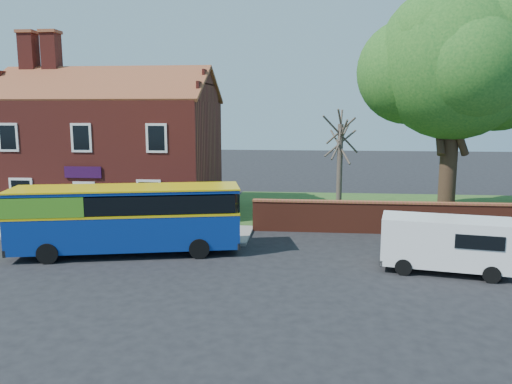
# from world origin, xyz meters

# --- Properties ---
(ground) EXTENTS (120.00, 120.00, 0.00)m
(ground) POSITION_xyz_m (0.00, 0.00, 0.00)
(ground) COLOR black
(ground) RESTS_ON ground
(pavement) EXTENTS (18.00, 3.50, 0.12)m
(pavement) POSITION_xyz_m (-7.00, 5.75, 0.06)
(pavement) COLOR gray
(pavement) RESTS_ON ground
(kerb) EXTENTS (18.00, 0.15, 0.14)m
(kerb) POSITION_xyz_m (-7.00, 4.00, 0.07)
(kerb) COLOR slate
(kerb) RESTS_ON ground
(grass_strip) EXTENTS (26.00, 12.00, 0.04)m
(grass_strip) POSITION_xyz_m (13.00, 13.00, 0.02)
(grass_strip) COLOR #426B28
(grass_strip) RESTS_ON ground
(shop_building) EXTENTS (12.30, 8.13, 10.50)m
(shop_building) POSITION_xyz_m (-7.02, 11.50, 3.41)
(shop_building) COLOR maroon
(shop_building) RESTS_ON ground
(boundary_wall) EXTENTS (22.00, 0.38, 1.60)m
(boundary_wall) POSITION_xyz_m (13.00, 7.00, 0.81)
(boundary_wall) COLOR maroon
(boundary_wall) RESTS_ON ground
(bus) EXTENTS (9.62, 4.31, 2.85)m
(bus) POSITION_xyz_m (-3.11, 2.29, 1.62)
(bus) COLOR navy
(bus) RESTS_ON ground
(van_near) EXTENTS (4.92, 2.71, 2.04)m
(van_near) POSITION_xyz_m (9.86, 1.16, 1.14)
(van_near) COLOR white
(van_near) RESTS_ON ground
(large_tree) EXTENTS (10.36, 8.19, 12.63)m
(large_tree) POSITION_xyz_m (12.43, 10.58, 8.27)
(large_tree) COLOR black
(large_tree) RESTS_ON ground
(bare_tree) EXTENTS (2.16, 2.57, 5.76)m
(bare_tree) POSITION_xyz_m (6.47, 9.93, 2.96)
(bare_tree) COLOR #4C4238
(bare_tree) RESTS_ON ground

